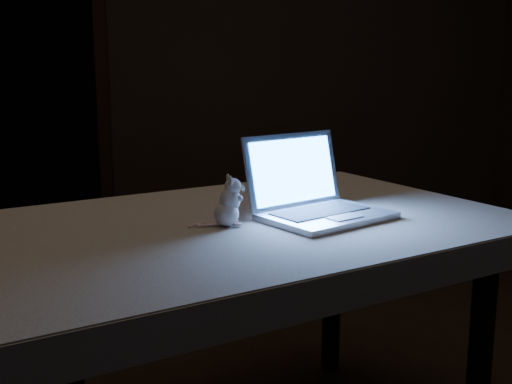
{
  "coord_description": "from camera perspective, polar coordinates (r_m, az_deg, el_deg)",
  "views": [
    {
      "loc": [
        -0.28,
        -1.93,
        1.18
      ],
      "look_at": [
        -0.0,
        -0.18,
        0.82
      ],
      "focal_mm": 45.0,
      "sensor_mm": 36.0,
      "label": 1
    }
  ],
  "objects": [
    {
      "name": "back_wall",
      "position": [
        4.44,
        -5.57,
        12.89
      ],
      "size": [
        4.5,
        0.04,
        2.6
      ],
      "primitive_type": "cube",
      "color": "black",
      "rests_on": "ground"
    },
    {
      "name": "doorway",
      "position": [
        4.5,
        -19.8,
        9.27
      ],
      "size": [
        1.06,
        0.36,
        2.13
      ],
      "primitive_type": null,
      "color": "black",
      "rests_on": "back_wall"
    },
    {
      "name": "table",
      "position": [
        1.91,
        -1.07,
        -13.67
      ],
      "size": [
        1.63,
        1.36,
        0.75
      ],
      "primitive_type": null,
      "rotation": [
        0.0,
        0.0,
        0.39
      ],
      "color": "black",
      "rests_on": "floor"
    },
    {
      "name": "tablecloth",
      "position": [
        1.73,
        -1.84,
        -4.42
      ],
      "size": [
        1.78,
        1.67,
        0.09
      ],
      "primitive_type": null,
      "rotation": [
        0.0,
        0.0,
        0.63
      ],
      "color": "beige",
      "rests_on": "table"
    },
    {
      "name": "laptop",
      "position": [
        1.77,
        6.39,
        1.2
      ],
      "size": [
        0.44,
        0.42,
        0.23
      ],
      "primitive_type": null,
      "rotation": [
        0.0,
        0.0,
        0.51
      ],
      "color": "#BABABF",
      "rests_on": "tablecloth"
    },
    {
      "name": "plush_mouse",
      "position": [
        1.7,
        -2.67,
        -0.79
      ],
      "size": [
        0.14,
        0.14,
        0.14
      ],
      "primitive_type": null,
      "rotation": [
        0.0,
        0.0,
        0.61
      ],
      "color": "silver",
      "rests_on": "tablecloth"
    }
  ]
}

